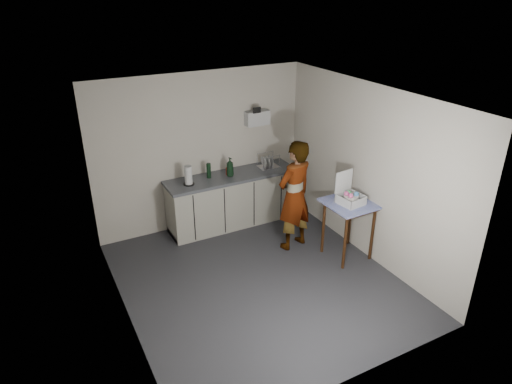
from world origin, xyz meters
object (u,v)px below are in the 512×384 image
standing_man (294,196)px  dish_rack (268,164)px  soda_can (228,171)px  dark_bottle (209,171)px  side_table (350,209)px  soap_bottle (230,167)px  paper_towel (188,176)px  kitchen_counter (232,201)px  bakery_box (350,197)px

standing_man → dish_rack: bearing=-112.4°
soda_can → dark_bottle: 0.33m
standing_man → side_table: bearing=118.4°
soda_can → standing_man: bearing=-63.1°
standing_man → soap_bottle: size_ratio=5.48×
paper_towel → dish_rack: 1.47m
soap_bottle → paper_towel: (-0.73, -0.01, -0.01)m
side_table → dish_rack: 1.81m
soda_can → dish_rack: (0.75, -0.02, -0.01)m
paper_towel → kitchen_counter: bearing=3.0°
soap_bottle → paper_towel: soap_bottle is taller
paper_towel → dish_rack: size_ratio=0.90×
standing_man → dark_bottle: 1.50m
soda_can → paper_towel: size_ratio=0.39×
standing_man → dish_rack: 1.15m
kitchen_counter → soda_can: 0.55m
dark_bottle → bakery_box: (1.45, -1.83, -0.03)m
soda_can → side_table: bearing=-57.0°
side_table → paper_towel: 2.54m
standing_man → dark_bottle: bearing=-66.5°
kitchen_counter → standing_man: bearing=-64.6°
soap_bottle → bakery_box: size_ratio=0.70×
dish_rack → bakery_box: size_ratio=0.76×
soda_can → bakery_box: bakery_box is taller
soap_bottle → dark_bottle: size_ratio=1.29×
paper_towel → bakery_box: (1.84, -1.72, -0.05)m
standing_man → soda_can: bearing=-77.0°
side_table → dish_rack: size_ratio=2.59×
dark_bottle → dish_rack: dark_bottle is taller
bakery_box → kitchen_counter: bearing=114.5°
dish_rack → soda_can: bearing=178.3°
side_table → soda_can: 2.13m
soda_can → dish_rack: dish_rack is taller
soda_can → bakery_box: (1.13, -1.79, 0.04)m
paper_towel → bakery_box: bearing=-43.1°
soap_bottle → kitchen_counter: bearing=36.4°
side_table → paper_towel: size_ratio=2.90×
paper_towel → side_table: bearing=-42.4°
kitchen_counter → paper_towel: 0.99m
standing_man → kitchen_counter: bearing=-78.5°
kitchen_counter → side_table: bearing=-57.7°
standing_man → bakery_box: bearing=116.4°
standing_man → soda_can: size_ratio=14.36×
soda_can → kitchen_counter: bearing=-33.4°
kitchen_counter → dish_rack: (0.70, 0.01, 0.54)m
soda_can → paper_towel: bearing=-174.0°
kitchen_counter → side_table: 2.09m
dark_bottle → dish_rack: 1.08m
kitchen_counter → bakery_box: size_ratio=4.86×
dish_rack → standing_man: bearing=-98.5°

